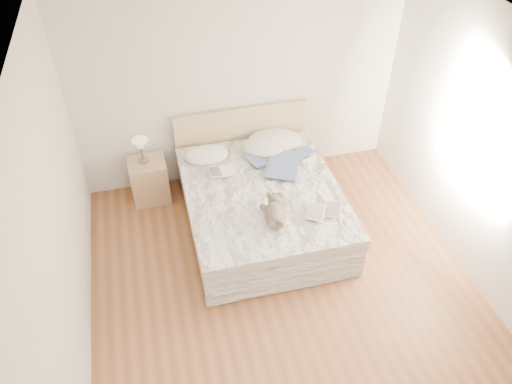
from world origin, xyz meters
TOP-DOWN VIEW (x-y plane):
  - floor at (0.00, 0.00)m, footprint 4.00×4.50m
  - ceiling at (0.00, 0.00)m, footprint 4.00×4.50m
  - wall_back at (0.00, 2.25)m, footprint 4.00×0.02m
  - wall_left at (-2.00, 0.00)m, footprint 0.02×4.50m
  - wall_right at (2.00, 0.00)m, footprint 0.02×4.50m
  - window at (1.99, 0.30)m, footprint 0.02×1.30m
  - bed at (0.00, 1.19)m, footprint 1.72×2.14m
  - nightstand at (-1.23, 1.98)m, footprint 0.46×0.41m
  - table_lamp at (-1.26, 2.01)m, footprint 0.20×0.20m
  - pillow_left at (-0.51, 1.84)m, footprint 0.53×0.37m
  - pillow_middle at (0.19, 1.83)m, footprint 0.63×0.53m
  - pillow_right at (0.37, 1.93)m, footprint 0.76×0.60m
  - blouse at (0.33, 1.44)m, footprint 0.78×0.80m
  - photo_book at (-0.39, 1.49)m, footprint 0.32×0.23m
  - childrens_book at (0.54, 0.56)m, footprint 0.47×0.42m
  - teddy_bear at (-0.01, 0.58)m, footprint 0.33×0.41m

SIDE VIEW (x-z plane):
  - floor at x=0.00m, z-range 0.00..0.00m
  - nightstand at x=-1.23m, z-range 0.00..0.56m
  - bed at x=0.00m, z-range -0.19..0.81m
  - blouse at x=0.33m, z-range 0.62..0.64m
  - photo_book at x=-0.39m, z-range 0.62..0.64m
  - childrens_book at x=0.54m, z-range 0.62..0.64m
  - pillow_left at x=-0.51m, z-range 0.56..0.72m
  - pillow_middle at x=0.19m, z-range 0.56..0.72m
  - pillow_right at x=0.37m, z-range 0.54..0.74m
  - teddy_bear at x=-0.01m, z-range 0.55..0.75m
  - table_lamp at x=-1.26m, z-range 0.63..0.94m
  - wall_back at x=0.00m, z-range 0.00..2.70m
  - wall_left at x=-2.00m, z-range 0.00..2.70m
  - wall_right at x=2.00m, z-range 0.00..2.70m
  - window at x=1.99m, z-range 0.90..2.00m
  - ceiling at x=0.00m, z-range 2.70..2.70m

